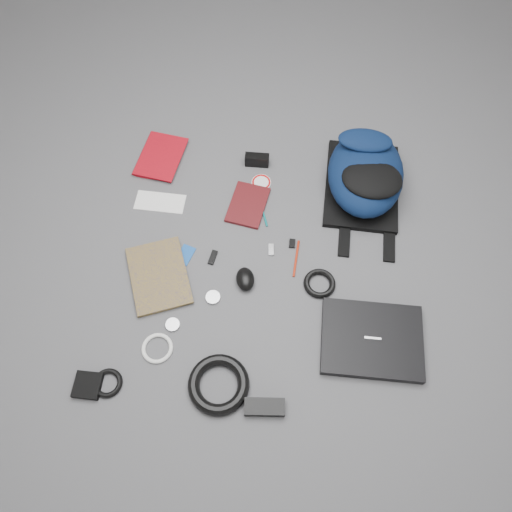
{
  "coord_description": "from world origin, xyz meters",
  "views": [
    {
      "loc": [
        0.02,
        -0.81,
        1.58
      ],
      "look_at": [
        0.0,
        0.0,
        0.02
      ],
      "focal_mm": 35.0,
      "sensor_mm": 36.0,
      "label": 1
    }
  ],
  "objects_px": {
    "backpack": "(366,173)",
    "pouch": "(88,385)",
    "power_brick": "(265,407)",
    "mouse": "(245,279)",
    "textbook_red": "(141,153)",
    "dvd_case": "(248,205)",
    "compact_camera": "(257,160)",
    "laptop": "(372,340)",
    "comic_book": "(131,283)"
  },
  "relations": [
    {
      "from": "compact_camera",
      "to": "pouch",
      "type": "distance_m",
      "value": 1.02
    },
    {
      "from": "backpack",
      "to": "textbook_red",
      "type": "bearing_deg",
      "value": 177.15
    },
    {
      "from": "mouse",
      "to": "compact_camera",
      "type": "bearing_deg",
      "value": 77.37
    },
    {
      "from": "comic_book",
      "to": "dvd_case",
      "type": "bearing_deg",
      "value": 23.16
    },
    {
      "from": "backpack",
      "to": "comic_book",
      "type": "bearing_deg",
      "value": -146.5
    },
    {
      "from": "laptop",
      "to": "power_brick",
      "type": "distance_m",
      "value": 0.41
    },
    {
      "from": "dvd_case",
      "to": "pouch",
      "type": "distance_m",
      "value": 0.84
    },
    {
      "from": "compact_camera",
      "to": "power_brick",
      "type": "relative_size",
      "value": 0.75
    },
    {
      "from": "textbook_red",
      "to": "mouse",
      "type": "relative_size",
      "value": 2.48
    },
    {
      "from": "laptop",
      "to": "comic_book",
      "type": "distance_m",
      "value": 0.84
    },
    {
      "from": "mouse",
      "to": "textbook_red",
      "type": "bearing_deg",
      "value": 118.91
    },
    {
      "from": "textbook_red",
      "to": "power_brick",
      "type": "distance_m",
      "value": 1.1
    },
    {
      "from": "textbook_red",
      "to": "power_brick",
      "type": "bearing_deg",
      "value": -49.7
    },
    {
      "from": "backpack",
      "to": "comic_book",
      "type": "xyz_separation_m",
      "value": [
        -0.83,
        -0.43,
        -0.08
      ]
    },
    {
      "from": "compact_camera",
      "to": "power_brick",
      "type": "xyz_separation_m",
      "value": [
        0.04,
        -0.94,
        -0.01
      ]
    },
    {
      "from": "dvd_case",
      "to": "compact_camera",
      "type": "distance_m",
      "value": 0.2
    },
    {
      "from": "laptop",
      "to": "pouch",
      "type": "relative_size",
      "value": 3.92
    },
    {
      "from": "mouse",
      "to": "comic_book",
      "type": "bearing_deg",
      "value": 173.16
    },
    {
      "from": "compact_camera",
      "to": "mouse",
      "type": "distance_m",
      "value": 0.51
    },
    {
      "from": "backpack",
      "to": "mouse",
      "type": "relative_size",
      "value": 4.87
    },
    {
      "from": "backpack",
      "to": "pouch",
      "type": "relative_size",
      "value": 5.17
    },
    {
      "from": "laptop",
      "to": "textbook_red",
      "type": "bearing_deg",
      "value": 142.84
    },
    {
      "from": "dvd_case",
      "to": "compact_camera",
      "type": "relative_size",
      "value": 1.96
    },
    {
      "from": "backpack",
      "to": "pouch",
      "type": "bearing_deg",
      "value": -133.33
    },
    {
      "from": "textbook_red",
      "to": "mouse",
      "type": "bearing_deg",
      "value": -38.85
    },
    {
      "from": "power_brick",
      "to": "pouch",
      "type": "height_order",
      "value": "power_brick"
    },
    {
      "from": "mouse",
      "to": "power_brick",
      "type": "relative_size",
      "value": 0.72
    },
    {
      "from": "pouch",
      "to": "power_brick",
      "type": "bearing_deg",
      "value": -5.73
    },
    {
      "from": "comic_book",
      "to": "textbook_red",
      "type": "bearing_deg",
      "value": 76.81
    },
    {
      "from": "comic_book",
      "to": "pouch",
      "type": "distance_m",
      "value": 0.37
    },
    {
      "from": "laptop",
      "to": "comic_book",
      "type": "xyz_separation_m",
      "value": [
        -0.81,
        0.19,
        -0.01
      ]
    },
    {
      "from": "comic_book",
      "to": "dvd_case",
      "type": "relative_size",
      "value": 1.45
    },
    {
      "from": "comic_book",
      "to": "laptop",
      "type": "bearing_deg",
      "value": -29.94
    },
    {
      "from": "textbook_red",
      "to": "pouch",
      "type": "bearing_deg",
      "value": -80.25
    },
    {
      "from": "textbook_red",
      "to": "power_brick",
      "type": "xyz_separation_m",
      "value": [
        0.5,
        -0.98,
        0.0
      ]
    },
    {
      "from": "laptop",
      "to": "dvd_case",
      "type": "bearing_deg",
      "value": 133.3
    },
    {
      "from": "mouse",
      "to": "pouch",
      "type": "relative_size",
      "value": 1.06
    },
    {
      "from": "dvd_case",
      "to": "power_brick",
      "type": "distance_m",
      "value": 0.74
    },
    {
      "from": "dvd_case",
      "to": "power_brick",
      "type": "bearing_deg",
      "value": -70.11
    },
    {
      "from": "laptop",
      "to": "dvd_case",
      "type": "xyz_separation_m",
      "value": [
        -0.42,
        0.52,
        -0.01
      ]
    },
    {
      "from": "laptop",
      "to": "mouse",
      "type": "bearing_deg",
      "value": 158.31
    },
    {
      "from": "dvd_case",
      "to": "compact_camera",
      "type": "height_order",
      "value": "compact_camera"
    },
    {
      "from": "power_brick",
      "to": "mouse",
      "type": "bearing_deg",
      "value": 99.55
    },
    {
      "from": "dvd_case",
      "to": "mouse",
      "type": "height_order",
      "value": "mouse"
    },
    {
      "from": "comic_book",
      "to": "pouch",
      "type": "height_order",
      "value": "same"
    },
    {
      "from": "compact_camera",
      "to": "pouch",
      "type": "bearing_deg",
      "value": -116.5
    },
    {
      "from": "mouse",
      "to": "pouch",
      "type": "bearing_deg",
      "value": -151.74
    },
    {
      "from": "backpack",
      "to": "textbook_red",
      "type": "distance_m",
      "value": 0.88
    },
    {
      "from": "dvd_case",
      "to": "mouse",
      "type": "relative_size",
      "value": 2.07
    },
    {
      "from": "backpack",
      "to": "laptop",
      "type": "bearing_deg",
      "value": -85.1
    }
  ]
}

